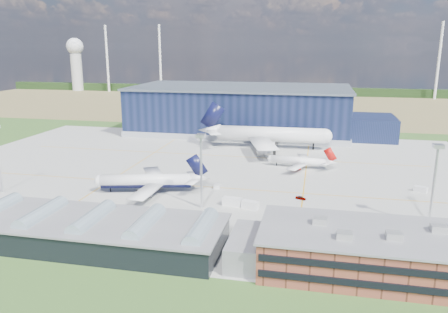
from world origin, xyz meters
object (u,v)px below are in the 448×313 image
Objects in this scene: gse_tug_a at (152,184)px; gse_cart_a at (217,186)px; gse_tug_b at (156,187)px; car_a at (301,198)px; light_mast_center at (201,159)px; airliner_navy at (146,174)px; airliner_red at (298,157)px; airliner_widebody at (271,127)px; light_mast_east at (435,172)px; gse_van_a at (232,202)px; gse_van_c at (250,205)px; ops_building at (365,251)px; car_b at (292,216)px; hangar at (245,112)px; gse_van_b at (420,189)px.

gse_cart_a is (23.17, 1.96, -0.02)m from gse_tug_a.
gse_tug_b is 49.87m from car_a.
light_mast_center reaches higher than car_a.
airliner_navy reaches higher than airliner_red.
airliner_widebody reaches higher than airliner_red.
airliner_red is 60.24m from gse_tug_b.
light_mast_center is at bearing -96.06° from gse_cart_a.
light_mast_center is at bearing -45.67° from gse_tug_a.
gse_cart_a is at bearing 99.42° from car_a.
gse_tug_a is (-87.80, 17.52, -14.71)m from light_mast_east.
light_mast_center is 0.59× the size of airliner_navy.
light_mast_east is 3.87× the size of gse_van_a.
airliner_red is 5.61× the size of gse_van_c.
gse_tug_a is 34.60m from gse_van_a.
ops_building is 12.13× the size of car_b.
gse_tug_a is at bearing 179.84° from gse_cart_a.
hangar is at bearing 25.98° from gse_van_c.
gse_van_c is at bearing -55.27° from gse_cart_a.
gse_van_b reaches higher than gse_tug_b.
gse_van_b is at bearing -47.19° from car_a.
light_mast_center is 6.74× the size of car_a.
airliner_navy is (-87.11, 10.48, -9.04)m from light_mast_east.
gse_van_a is at bearing 142.70° from gse_van_b.
light_mast_east is 87.94m from gse_tug_b.
car_a is (-15.57, 43.74, -4.21)m from ops_building.
hangar is 3.70× the size of airliner_navy.
airliner_navy is 10.34× the size of car_b.
hangar reaches higher than car_a.
airliner_navy is 12.15× the size of gse_cart_a.
gse_van_b is (68.49, 10.35, 0.30)m from gse_cart_a.
light_mast_east is 33.36m from gse_van_b.
airliner_navy is 64.11m from airliner_red.
car_b is (0.90, -54.39, -4.02)m from airliner_red.
gse_van_c is at bearing 148.65° from car_a.
gse_cart_a is (-44.64, 49.48, -4.09)m from ops_building.
gse_tug_a reaches higher than car_a.
car_a is at bearing 158.88° from light_mast_east.
airliner_widebody reaches higher than gse_cart_a.
ops_building reaches higher than car_b.
car_a is (36.63, -111.07, -11.03)m from hangar.
airliner_red reaches higher than gse_van_a.
airliner_red reaches higher than car_b.
airliner_widebody is 19.14× the size of car_a.
ops_building is 7.73× the size of gse_van_a.
airliner_navy is 9.01× the size of gse_van_b.
airliner_red reaches higher than gse_van_b.
light_mast_center is at bearing 135.61° from car_a.
hangar reaches higher than gse_tug_b.
gse_van_b is 0.86× the size of gse_van_c.
gse_van_c reaches higher than gse_tug_b.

